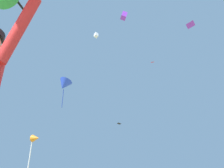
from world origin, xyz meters
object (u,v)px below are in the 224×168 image
Objects in this scene: distant_kite_white_mid_right at (96,35)px; marker_flag at (35,142)px; distant_kite_black_high_left at (119,123)px; distant_kite_purple_high_right at (190,25)px; distant_kite_purple_far_center at (124,16)px; distant_kite_blue_mid_left at (64,85)px; distant_kite_red_low_right at (152,62)px.

marker_flag is (5.15, -12.96, -14.96)m from distant_kite_white_mid_right.
distant_kite_purple_high_right is (12.18, -12.25, 5.56)m from distant_kite_black_high_left.
distant_kite_purple_far_center reaches higher than distant_kite_black_high_left.
distant_kite_purple_high_right is at bearing -9.46° from distant_kite_white_mid_right.
distant_kite_black_high_left is 18.15m from distant_kite_purple_high_right.
marker_flag is at bearing -74.67° from distant_kite_black_high_left.
distant_kite_purple_far_center is 0.60× the size of marker_flag.
distant_kite_purple_high_right is 0.93× the size of distant_kite_purple_far_center.
distant_kite_black_high_left is 16.58m from distant_kite_purple_far_center.
distant_kite_white_mid_right is 0.28× the size of distant_kite_blue_mid_left.
distant_kite_white_mid_right is 1.47× the size of distant_kite_black_high_left.
distant_kite_white_mid_right is at bearing 150.72° from distant_kite_purple_far_center.
distant_kite_white_mid_right is at bearing 111.65° from marker_flag.
distant_kite_purple_far_center reaches higher than distant_kite_purple_high_right.
distant_kite_red_low_right reaches higher than distant_kite_black_high_left.
distant_kite_red_low_right is at bearing 72.31° from distant_kite_white_mid_right.
distant_kite_black_high_left reaches higher than marker_flag.
marker_flag is (-5.77, -11.14, -11.50)m from distant_kite_purple_high_right.
distant_kite_purple_high_right is at bearing -45.14° from distant_kite_black_high_left.
distant_kite_purple_high_right is 0.55× the size of marker_flag.
distant_kite_purple_high_right is 6.73m from distant_kite_purple_far_center.
distant_kite_purple_far_center is 1.39× the size of distant_kite_red_low_right.
distant_kite_white_mid_right is 0.48× the size of marker_flag.
distant_kite_black_high_left is at bearing 89.38° from distant_kite_blue_mid_left.
distant_kite_blue_mid_left is at bearing -172.26° from distant_kite_purple_far_center.
distant_kite_blue_mid_left is 9.49m from distant_kite_purple_far_center.
distant_kite_black_high_left is 0.19× the size of distant_kite_blue_mid_left.
distant_kite_blue_mid_left reaches higher than distant_kite_black_high_left.
distant_kite_red_low_right is at bearing 92.10° from marker_flag.
distant_kite_blue_mid_left is 2.91× the size of distant_kite_purple_far_center.
distant_kite_red_low_right is 31.13m from marker_flag.
distant_kite_blue_mid_left is 13.45m from marker_flag.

